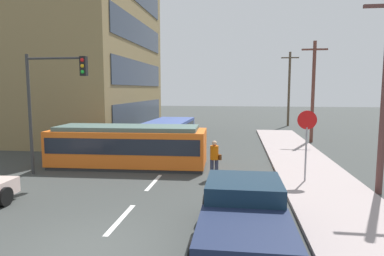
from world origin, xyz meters
name	(u,v)px	position (x,y,z in m)	size (l,w,h in m)	color
ground_plane	(172,162)	(0.00, 10.00, 0.00)	(120.00, 120.00, 0.00)	#383C3A
sidewalk_curb_right	(324,187)	(6.80, 6.00, 0.07)	(3.20, 36.00, 0.14)	#A19291
lane_stripe_1	(121,219)	(0.00, 2.00, 0.01)	(0.16, 2.40, 0.01)	silver
lane_stripe_2	(154,182)	(0.00, 6.00, 0.01)	(0.16, 2.40, 0.01)	silver
lane_stripe_3	(186,147)	(0.00, 14.69, 0.01)	(0.16, 2.40, 0.01)	silver
lane_stripe_4	(196,135)	(0.00, 20.69, 0.01)	(0.16, 2.40, 0.01)	silver
corner_building	(37,39)	(-13.24, 19.26, 8.00)	(17.66, 14.83, 16.00)	olive
streetcar_tram	(128,146)	(-1.98, 8.69, 1.07)	(7.79, 2.82, 2.06)	orange
city_bus	(169,131)	(-1.16, 14.94, 1.02)	(2.71, 5.87, 1.76)	#3C5094
pedestrian_crossing	(214,157)	(2.46, 6.94, 0.94)	(0.50, 0.36, 1.67)	#313347
pickup_truck_parked	(244,215)	(3.60, 0.76, 0.80)	(2.30, 5.01, 1.55)	#182240
parked_sedan_mid	(98,141)	(-5.30, 12.65, 0.62)	(1.95, 4.28, 1.19)	beige
stop_sign	(307,131)	(6.19, 6.60, 2.19)	(0.76, 0.07, 2.88)	gray
traffic_light_mast	(51,91)	(-4.78, 6.65, 3.77)	(2.85, 0.33, 5.41)	#333333
utility_pole_mid	(313,90)	(8.81, 17.96, 3.82)	(1.80, 0.24, 7.29)	brown
utility_pole_far	(289,88)	(8.77, 29.10, 4.04)	(1.80, 0.24, 7.73)	brown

